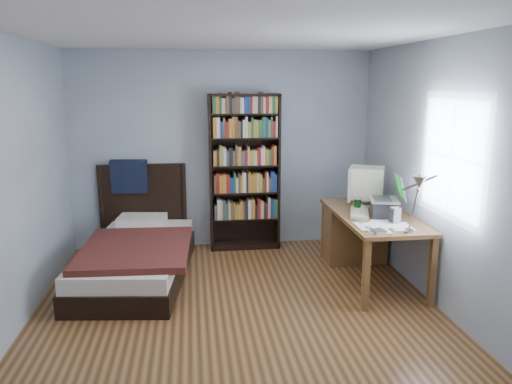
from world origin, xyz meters
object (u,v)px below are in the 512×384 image
Objects in this scene: crt_monitor at (365,183)px; desk_lamp at (418,188)px; desk at (358,231)px; speaker at (395,215)px; bookshelf at (244,172)px; bed at (137,253)px; laptop at (385,205)px; soda_can at (358,205)px; keyboard at (359,213)px.

crt_monitor is 1.50m from desk_lamp.
speaker reaches higher than desk.
bed is (-1.29, -0.81, -0.73)m from bookshelf.
soda_can is (-0.21, 0.27, -0.06)m from laptop.
keyboard is 0.18m from soda_can.
desk is 0.57m from crt_monitor.
laptop is 3.47× the size of soda_can.
soda_can is (-0.12, -0.26, 0.38)m from desk.
bookshelf is at bearing 146.36° from desk.
bookshelf is (-1.28, 0.86, 0.01)m from crt_monitor.
desk_lamp is 0.29× the size of bed.
crt_monitor reaches higher than speaker.
speaker is 2.11m from bookshelf.
keyboard is 0.24× the size of bookshelf.
bookshelf is (-1.12, 1.09, 0.19)m from soda_can.
crt_monitor reaches higher than keyboard.
bookshelf reaches higher than soda_can.
bed is (-2.41, 0.28, -0.54)m from soda_can.
bed is at bearing 151.37° from speaker.
crt_monitor is at bearing -33.76° from bookshelf.
soda_can is 2.49m from bed.
bookshelf is (-1.09, 1.26, 0.24)m from keyboard.
crt_monitor is 1.10× the size of keyboard.
bed is (-2.53, 0.02, -0.16)m from desk.
keyboard is at bearing -10.89° from bed.
keyboard is at bearing -49.26° from bookshelf.
desk is at bearing 84.97° from speaker.
desk_lamp is at bearing -91.31° from desk.
desk_lamp is at bearing -86.24° from soda_can.
bed is at bearing -172.16° from keyboard.
keyboard is (-0.12, 1.07, -0.49)m from desk_lamp.
crt_monitor is 0.26× the size of bookshelf.
desk_lamp is (-0.12, -0.98, 0.39)m from laptop.
laptop is 0.95× the size of keyboard.
desk is 3.09× the size of crt_monitor.
desk is at bearing 89.53° from keyboard.
bookshelf is at bearing 149.46° from keyboard.
bed is at bearing 148.50° from desk_lamp.
laptop reaches higher than desk.
laptop is 0.28m from speaker.
desk is at bearing 143.08° from crt_monitor.
bookshelf is at bearing 32.12° from bed.
laptop is 0.21× the size of bed.
soda_can is at bearing -6.67° from bed.
bookshelf reaches higher than crt_monitor.
keyboard reaches higher than desk.
desk_lamp reaches higher than crt_monitor.
speaker is at bearing -69.77° from soda_can.
desk_lamp reaches higher than speaker.
desk_lamp is 1.32m from soda_can.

